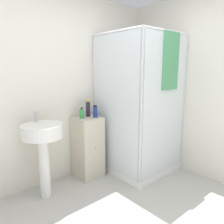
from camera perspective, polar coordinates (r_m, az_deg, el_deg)
name	(u,v)px	position (r m, az deg, el deg)	size (l,w,h in m)	color
wall_back	(46,90)	(2.93, -16.81, 5.63)	(6.40, 0.06, 2.50)	silver
shower_enclosure	(139,137)	(3.27, 7.06, -6.45)	(0.96, 0.99, 1.99)	white
vanity_cabinet	(88,147)	(3.15, -6.38, -9.01)	(0.35, 0.39, 0.85)	beige
sink	(43,140)	(2.65, -17.64, -7.11)	(0.47, 0.47, 1.02)	white
soap_dispenser	(82,114)	(2.96, -7.93, -0.46)	(0.06, 0.06, 0.16)	green
shampoo_bottle_tall_black	(88,108)	(3.07, -6.27, 0.94)	(0.06, 0.06, 0.24)	#281E33
shampoo_bottle_blue	(95,111)	(3.01, -4.38, 0.13)	(0.06, 0.06, 0.17)	navy
lotion_bottle_white	(82,112)	(3.04, -7.79, -0.09)	(0.05, 0.05, 0.16)	beige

